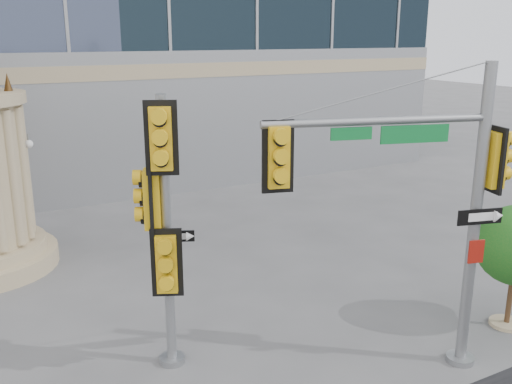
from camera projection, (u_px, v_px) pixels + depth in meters
name	position (u px, v px, depth m)	size (l,w,h in m)	color
ground	(325.00, 362.00, 11.95)	(120.00, 120.00, 0.00)	#545456
main_signal_pole	(426.00, 189.00, 10.72)	(4.67, 1.69, 6.17)	slate
secondary_signal_pole	(162.00, 215.00, 10.96)	(0.94, 0.94, 5.58)	slate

